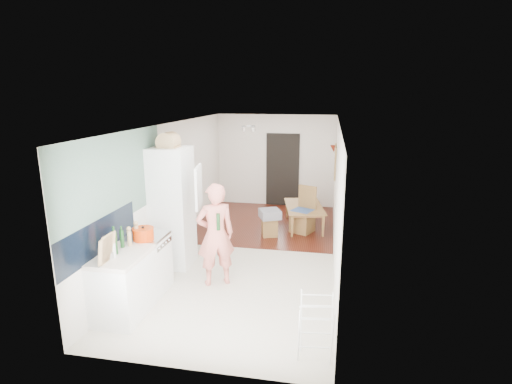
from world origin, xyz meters
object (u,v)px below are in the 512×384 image
(dining_table, at_px, (305,218))
(stool, at_px, (270,227))
(person, at_px, (215,226))
(dining_chair, at_px, (303,210))
(drying_rack, at_px, (316,329))

(dining_table, height_order, stool, dining_table)
(person, relative_size, stool, 4.73)
(dining_chair, bearing_deg, person, -88.91)
(person, xyz_separation_m, drying_rack, (1.68, -1.63, -0.62))
(person, relative_size, dining_chair, 1.92)
(person, distance_m, dining_chair, 3.04)
(person, xyz_separation_m, stool, (0.52, 2.37, -0.79))
(drying_rack, bearing_deg, dining_chair, 88.98)
(person, bearing_deg, dining_chair, -141.36)
(person, distance_m, drying_rack, 2.42)
(dining_table, distance_m, dining_chair, 0.46)
(stool, bearing_deg, dining_chair, 29.12)
(dining_table, bearing_deg, person, 147.24)
(dining_chair, distance_m, stool, 0.84)
(dining_table, relative_size, drying_rack, 1.64)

